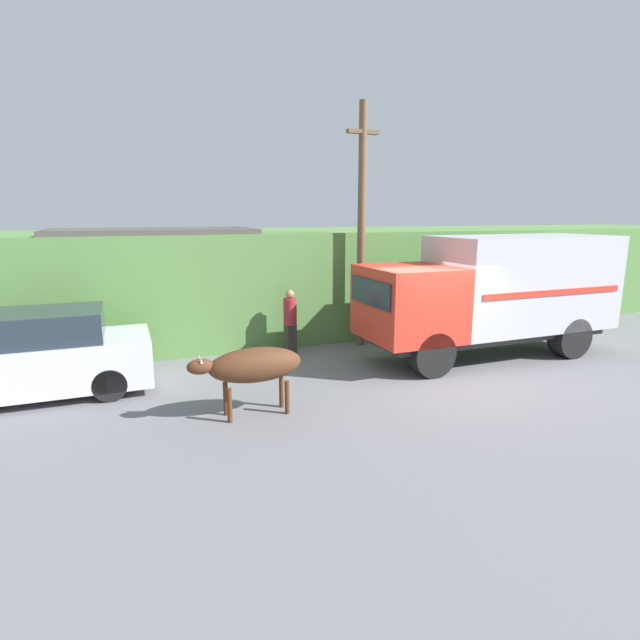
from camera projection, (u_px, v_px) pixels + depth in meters
ground_plane at (445, 378)px, 11.27m from camera, size 60.00×60.00×0.00m
hillside_embankment at (331, 276)px, 17.03m from camera, size 32.00×5.89×3.12m
building_backdrop at (157, 289)px, 13.52m from camera, size 5.19×2.70×3.25m
cargo_truck at (495, 291)px, 12.70m from camera, size 6.76×2.25×3.08m
brown_cow at (253, 366)px, 9.01m from camera, size 2.08×0.64×1.27m
parked_suv at (36, 356)px, 9.96m from camera, size 4.41×1.86×1.75m
pedestrian_on_hill at (290, 319)px, 13.02m from camera, size 0.43×0.43×1.71m
utility_pole at (362, 224)px, 13.47m from camera, size 0.90×0.22×6.50m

